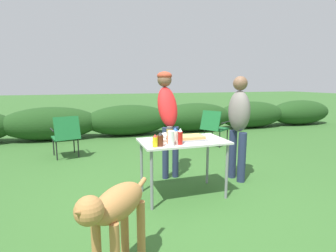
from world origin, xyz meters
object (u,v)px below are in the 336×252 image
object	(u,v)px
bbq_sauce_bottle	(160,139)
dog	(115,211)
paper_cup_stack	(171,138)
mustard_bottle	(155,141)
hot_sauce_bottle	(170,139)
mayo_bottle	(175,136)
folding_table	(183,146)
plate_stack	(156,140)
mixing_bowl	(166,135)
spice_jar	(170,134)
standing_person_in_gray_fleece	(167,109)
ketchup_bottle	(180,137)
camp_chair_green_behind_table	(66,134)
camp_chair_near_hedge	(214,126)
standing_person_in_dark_puffer	(239,119)
food_tray	(190,138)

from	to	relation	value
bbq_sauce_bottle	dog	world-z (taller)	bbq_sauce_bottle
paper_cup_stack	mustard_bottle	size ratio (longest dim) A/B	1.20
paper_cup_stack	hot_sauce_bottle	world-z (taller)	paper_cup_stack
mustard_bottle	mayo_bottle	world-z (taller)	mayo_bottle
folding_table	plate_stack	xyz separation A→B (m)	(-0.35, 0.02, 0.09)
mixing_bowl	mayo_bottle	world-z (taller)	mayo_bottle
mixing_bowl	spice_jar	xyz separation A→B (m)	(-0.02, -0.20, 0.05)
paper_cup_stack	standing_person_in_gray_fleece	world-z (taller)	standing_person_in_gray_fleece
folding_table	paper_cup_stack	bearing A→B (deg)	-136.94
ketchup_bottle	mayo_bottle	size ratio (longest dim) A/B	1.03
paper_cup_stack	hot_sauce_bottle	bearing A→B (deg)	80.76
standing_person_in_gray_fleece	plate_stack	bearing A→B (deg)	-122.03
dog	camp_chair_green_behind_table	xyz separation A→B (m)	(-0.53, 3.56, -0.08)
hot_sauce_bottle	camp_chair_near_hedge	xyz separation A→B (m)	(1.89, 2.43, -0.33)
dog	camp_chair_green_behind_table	size ratio (longest dim) A/B	0.93
bbq_sauce_bottle	spice_jar	size ratio (longest dim) A/B	0.90
folding_table	ketchup_bottle	distance (m)	0.29
spice_jar	camp_chair_green_behind_table	distance (m)	2.71
mixing_bowl	bbq_sauce_bottle	size ratio (longest dim) A/B	1.12
bbq_sauce_bottle	mustard_bottle	size ratio (longest dim) A/B	1.14
mustard_bottle	mayo_bottle	size ratio (longest dim) A/B	0.76
folding_table	ketchup_bottle	world-z (taller)	ketchup_bottle
bbq_sauce_bottle	camp_chair_near_hedge	world-z (taller)	bbq_sauce_bottle
paper_cup_stack	standing_person_in_dark_puffer	xyz separation A→B (m)	(1.22, 0.49, 0.11)
folding_table	bbq_sauce_bottle	bearing A→B (deg)	-150.84
food_tray	hot_sauce_bottle	world-z (taller)	hot_sauce_bottle
folding_table	dog	size ratio (longest dim) A/B	1.42
mustard_bottle	ketchup_bottle	xyz separation A→B (m)	(0.31, 0.02, 0.03)
camp_chair_green_behind_table	standing_person_in_gray_fleece	bearing A→B (deg)	-57.48
plate_stack	camp_chair_green_behind_table	bearing A→B (deg)	117.37
standing_person_in_dark_puffer	camp_chair_green_behind_table	distance (m)	3.29
hot_sauce_bottle	standing_person_in_gray_fleece	distance (m)	0.98
mustard_bottle	standing_person_in_dark_puffer	size ratio (longest dim) A/B	0.09
bbq_sauce_bottle	camp_chair_green_behind_table	size ratio (longest dim) A/B	0.20
plate_stack	camp_chair_near_hedge	size ratio (longest dim) A/B	0.30
mayo_bottle	spice_jar	bearing A→B (deg)	107.61
bbq_sauce_bottle	spice_jar	bearing A→B (deg)	48.81
plate_stack	mixing_bowl	xyz separation A→B (m)	(0.19, 0.18, 0.02)
mayo_bottle	camp_chair_green_behind_table	distance (m)	2.83
folding_table	standing_person_in_gray_fleece	bearing A→B (deg)	87.13
camp_chair_near_hedge	hot_sauce_bottle	bearing A→B (deg)	-72.47
paper_cup_stack	bbq_sauce_bottle	xyz separation A→B (m)	(-0.12, 0.02, -0.01)
dog	camp_chair_near_hedge	bearing A→B (deg)	-85.35
paper_cup_stack	mustard_bottle	world-z (taller)	paper_cup_stack
spice_jar	bbq_sauce_bottle	bearing A→B (deg)	-131.19
hot_sauce_bottle	camp_chair_near_hedge	size ratio (longest dim) A/B	0.16
folding_table	mixing_bowl	size ratio (longest dim) A/B	5.83
food_tray	standing_person_in_dark_puffer	world-z (taller)	standing_person_in_dark_puffer
folding_table	hot_sauce_bottle	xyz separation A→B (m)	(-0.23, -0.13, 0.14)
food_tray	mixing_bowl	bearing A→B (deg)	143.25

